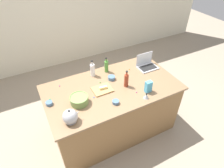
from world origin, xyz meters
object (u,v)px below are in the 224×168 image
at_px(kettle, 70,117).
at_px(ramekin_medium, 49,103).
at_px(bottle_vinegar, 93,70).
at_px(bottle_olive, 106,66).
at_px(butter_stick_left, 103,88).
at_px(candy_bag, 148,87).
at_px(kitchen_timer, 146,96).
at_px(ramekin_small, 111,78).
at_px(cutting_board, 102,90).
at_px(laptop, 147,65).
at_px(bottle_soy, 126,80).
at_px(mixing_bowl_large, 79,100).
at_px(ramekin_wide, 116,102).

height_order(kettle, ramekin_medium, kettle).
bearing_deg(bottle_vinegar, bottle_olive, -0.25).
height_order(kettle, butter_stick_left, kettle).
height_order(bottle_olive, candy_bag, bottle_olive).
height_order(kettle, kitchen_timer, kettle).
relative_size(ramekin_small, candy_bag, 0.63).
relative_size(bottle_vinegar, candy_bag, 1.53).
bearing_deg(cutting_board, laptop, 12.47).
relative_size(bottle_soy, cutting_board, 0.96).
bearing_deg(mixing_bowl_large, butter_stick_left, 13.98).
xyz_separation_m(ramekin_wide, candy_bag, (0.50, 0.00, 0.06)).
distance_m(cutting_board, ramekin_small, 0.28).
bearing_deg(candy_bag, bottle_olive, 112.95).
height_order(laptop, mixing_bowl_large, laptop).
relative_size(mixing_bowl_large, ramekin_small, 2.27).
bearing_deg(ramekin_wide, ramekin_small, 68.69).
relative_size(laptop, cutting_board, 1.16).
xyz_separation_m(bottle_vinegar, kettle, (-0.58, -0.72, -0.03)).
bearing_deg(kitchen_timer, butter_stick_left, 136.13).
bearing_deg(candy_bag, bottle_vinegar, 127.09).
xyz_separation_m(laptop, kettle, (-1.45, -0.54, 0.03)).
bearing_deg(candy_bag, mixing_bowl_large, 166.38).
distance_m(bottle_vinegar, butter_stick_left, 0.39).
bearing_deg(butter_stick_left, kettle, -149.51).
bearing_deg(kettle, bottle_soy, 16.36).
bearing_deg(butter_stick_left, kitchen_timer, -43.87).
bearing_deg(laptop, kitchen_timer, -125.70).
xyz_separation_m(laptop, cutting_board, (-0.89, -0.20, -0.04)).
bearing_deg(kettle, candy_bag, 1.17).
relative_size(bottle_soy, butter_stick_left, 2.36).
height_order(bottle_vinegar, candy_bag, bottle_vinegar).
height_order(mixing_bowl_large, cutting_board, mixing_bowl_large).
bearing_deg(bottle_soy, cutting_board, 167.55).
relative_size(cutting_board, candy_bag, 1.58).
bearing_deg(mixing_bowl_large, kitchen_timer, -21.35).
bearing_deg(ramekin_medium, kettle, -67.74).
xyz_separation_m(bottle_olive, kettle, (-0.81, -0.72, -0.02)).
distance_m(bottle_olive, cutting_board, 0.46).
relative_size(ramekin_small, ramekin_wide, 1.20).
relative_size(mixing_bowl_large, bottle_olive, 0.97).
height_order(bottle_olive, kitchen_timer, bottle_olive).
height_order(mixing_bowl_large, bottle_olive, bottle_olive).
xyz_separation_m(mixing_bowl_large, bottle_vinegar, (0.39, 0.48, 0.05)).
bearing_deg(bottle_olive, ramekin_wide, -106.78).
relative_size(bottle_olive, ramekin_medium, 2.84).
height_order(mixing_bowl_large, bottle_soy, bottle_soy).
xyz_separation_m(bottle_soy, candy_bag, (0.21, -0.24, -0.02)).
bearing_deg(candy_bag, ramekin_small, 123.55).
bearing_deg(kettle, bottle_olive, 41.45).
distance_m(laptop, ramekin_wide, 0.99).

